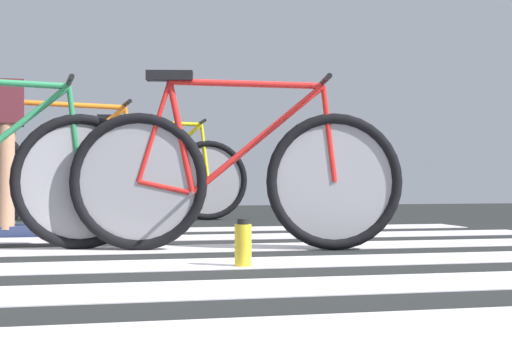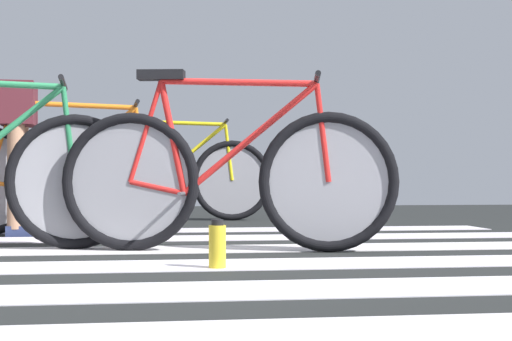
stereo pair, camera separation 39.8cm
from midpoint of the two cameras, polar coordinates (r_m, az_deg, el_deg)
The scene contains 7 objects.
ground at distance 3.51m, azimuth -5.43°, elevation -6.90°, with size 18.00×14.00×0.02m.
crosswalk_markings at distance 3.35m, azimuth -5.21°, elevation -6.98°, with size 5.41×4.99×0.00m.
bicycle_1_of_4 at distance 3.99m, azimuth 0.76°, elevation -0.44°, with size 1.72×0.55×0.93m.
bicycle_3_of_4 at distance 5.32m, azimuth -11.60°, elevation -0.47°, with size 1.74×0.52×0.93m.
cyclist_3_of_4 at distance 5.34m, azimuth -14.93°, elevation 2.39°, with size 0.34×0.42×1.00m.
bicycle_4_of_4 at distance 6.91m, azimuth -4.39°, elevation -0.50°, with size 1.74×0.52×0.93m.
water_bottle at distance 3.26m, azimuth 0.64°, elevation -5.50°, with size 0.07×0.07×0.20m.
Camera 2 is at (0.05, -3.48, 0.40)m, focal length 54.37 mm.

